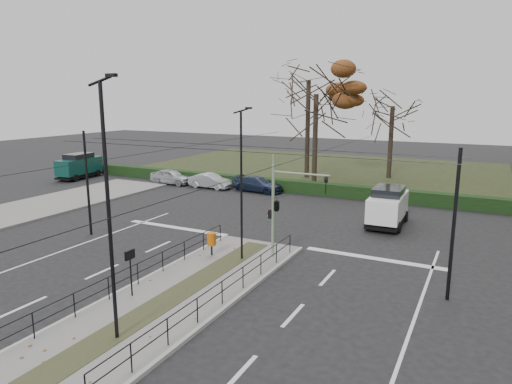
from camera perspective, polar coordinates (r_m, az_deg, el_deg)
ground at (r=20.89m, az=-5.38°, el=-10.24°), size 140.00×140.00×0.00m
median_island at (r=18.98m, az=-9.51°, el=-12.47°), size 4.40×15.00×0.14m
park at (r=51.63m, az=8.05°, el=2.96°), size 38.00×26.00×0.10m
hedge at (r=39.29m, az=1.68°, el=1.00°), size 38.00×1.00×1.00m
median_railing at (r=18.55m, az=-9.79°, el=-10.02°), size 4.14×13.24×0.92m
catenary at (r=21.22m, az=-3.23°, el=-0.19°), size 20.00×34.00×6.00m
traffic_light at (r=21.88m, az=2.78°, el=-1.50°), size 3.10×1.76×4.57m
litter_bin at (r=22.66m, az=-5.58°, el=-5.91°), size 0.45×0.45×1.14m
info_panel at (r=18.53m, az=-15.48°, el=-8.19°), size 0.11×0.49×1.88m
streetlamp_median_near at (r=14.68m, az=-17.89°, el=-2.32°), size 0.70×0.14×8.33m
streetlamp_median_far at (r=21.35m, az=-1.81°, el=0.99°), size 0.60×0.12×7.24m
parked_car_first at (r=42.58m, az=-10.55°, el=1.90°), size 4.06×1.69×1.37m
parked_car_second at (r=40.16m, az=-5.72°, el=1.39°), size 3.93×1.47×1.28m
parked_car_third at (r=38.45m, az=0.27°, el=0.97°), size 4.50×2.15×1.26m
white_van at (r=29.37m, az=16.16°, el=-1.63°), size 2.14×4.53×2.40m
green_van at (r=48.02m, az=-21.21°, el=3.11°), size 2.39×5.04×2.46m
rust_tree at (r=44.76m, az=6.60°, el=13.68°), size 8.22×8.22×12.25m
bare_tree_center at (r=46.07m, az=16.69°, el=9.61°), size 5.70×5.70×9.19m
bare_tree_near at (r=40.61m, az=7.52°, el=11.23°), size 7.92×7.92×10.64m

